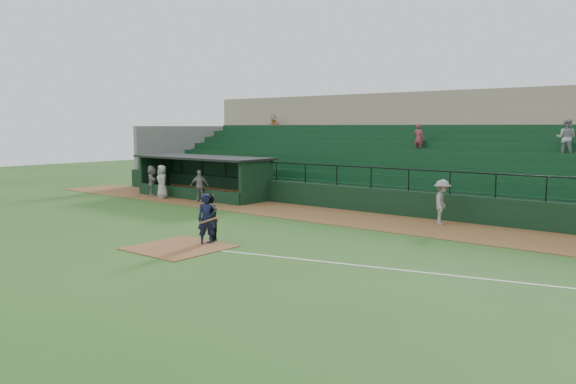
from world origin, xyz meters
The scene contains 12 objects.
ground centered at (0.00, 0.00, 0.00)m, with size 90.00×90.00×0.00m, color #29531B.
warning_track centered at (0.00, 8.00, 0.01)m, with size 40.00×4.00×0.03m, color brown.
home_plate_dirt centered at (0.00, -1.00, 0.01)m, with size 3.00×3.00×0.03m, color brown.
foul_line centered at (8.00, 1.20, 0.01)m, with size 18.00×0.09×0.01m, color white.
stadium_structure centered at (0.00, 16.46, 2.30)m, with size 38.00×13.08×6.40m.
dugout centered at (-9.75, 9.56, 1.33)m, with size 8.90×3.20×2.42m.
batter_at_plate centered at (0.29, 0.03, 0.91)m, with size 1.15×0.79×1.82m.
umpire centered at (0.11, 0.28, 0.89)m, with size 0.86×0.67×1.78m, color black.
runner centered at (5.22, 8.90, 0.99)m, with size 1.24×0.71×1.92m, color gray.
dugout_player_a centered at (-8.33, 7.53, 0.91)m, with size 1.03×0.43×1.75m, color gray.
dugout_player_b centered at (-11.14, 7.19, 0.99)m, with size 0.94×0.61×1.92m, color #AAA59F.
dugout_player_c centered at (-12.91, 7.85, 0.93)m, with size 1.68×0.53×1.81m, color #9D9993.
Camera 1 is at (14.91, -13.55, 4.18)m, focal length 35.13 mm.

